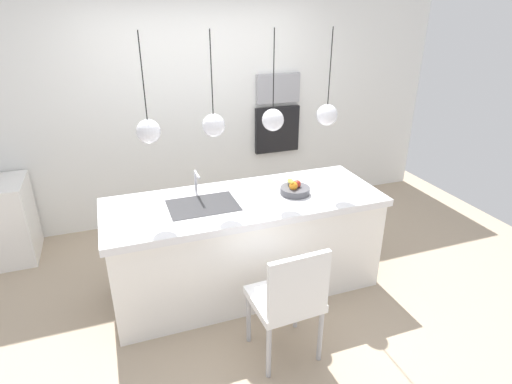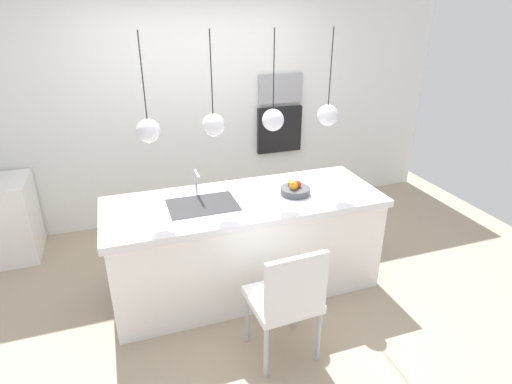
# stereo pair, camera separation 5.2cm
# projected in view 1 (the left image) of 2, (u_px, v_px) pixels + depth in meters

# --- Properties ---
(floor) EXTENTS (6.60, 6.60, 0.00)m
(floor) POSITION_uv_depth(u_px,v_px,m) (246.00, 285.00, 3.89)
(floor) COLOR tan
(floor) RESTS_ON ground
(back_wall) EXTENTS (6.00, 0.10, 2.60)m
(back_wall) POSITION_uv_depth(u_px,v_px,m) (199.00, 109.00, 4.77)
(back_wall) COLOR white
(back_wall) RESTS_ON ground
(kitchen_island) EXTENTS (2.35, 0.88, 0.88)m
(kitchen_island) POSITION_uv_depth(u_px,v_px,m) (245.00, 244.00, 3.71)
(kitchen_island) COLOR white
(kitchen_island) RESTS_ON ground
(sink_basin) EXTENTS (0.56, 0.40, 0.02)m
(sink_basin) POSITION_uv_depth(u_px,v_px,m) (203.00, 206.00, 3.42)
(sink_basin) COLOR #2D2D30
(sink_basin) RESTS_ON kitchen_island
(faucet) EXTENTS (0.02, 0.17, 0.22)m
(faucet) POSITION_uv_depth(u_px,v_px,m) (196.00, 180.00, 3.54)
(faucet) COLOR silver
(faucet) RESTS_ON kitchen_island
(fruit_bowl) EXTENTS (0.26, 0.26, 0.16)m
(fruit_bowl) POSITION_uv_depth(u_px,v_px,m) (295.00, 189.00, 3.61)
(fruit_bowl) COLOR #4C4C51
(fruit_bowl) RESTS_ON kitchen_island
(microwave) EXTENTS (0.54, 0.08, 0.34)m
(microwave) POSITION_uv_depth(u_px,v_px,m) (278.00, 88.00, 4.93)
(microwave) COLOR #9E9EA3
(microwave) RESTS_ON back_wall
(oven) EXTENTS (0.56, 0.08, 0.56)m
(oven) POSITION_uv_depth(u_px,v_px,m) (277.00, 129.00, 5.14)
(oven) COLOR black
(oven) RESTS_ON back_wall
(chair_near) EXTENTS (0.48, 0.45, 0.94)m
(chair_near) POSITION_uv_depth(u_px,v_px,m) (289.00, 298.00, 2.89)
(chair_near) COLOR white
(chair_near) RESTS_ON ground
(pendant_light_left) EXTENTS (0.18, 0.18, 0.78)m
(pendant_light_left) POSITION_uv_depth(u_px,v_px,m) (148.00, 131.00, 3.03)
(pendant_light_left) COLOR silver
(pendant_light_center_left) EXTENTS (0.18, 0.18, 0.78)m
(pendant_light_center_left) POSITION_uv_depth(u_px,v_px,m) (214.00, 125.00, 3.18)
(pendant_light_center_left) COLOR silver
(pendant_light_center_right) EXTENTS (0.18, 0.18, 0.78)m
(pendant_light_center_right) POSITION_uv_depth(u_px,v_px,m) (273.00, 120.00, 3.33)
(pendant_light_center_right) COLOR silver
(pendant_light_right) EXTENTS (0.18, 0.18, 0.78)m
(pendant_light_right) POSITION_uv_depth(u_px,v_px,m) (327.00, 115.00, 3.48)
(pendant_light_right) COLOR silver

